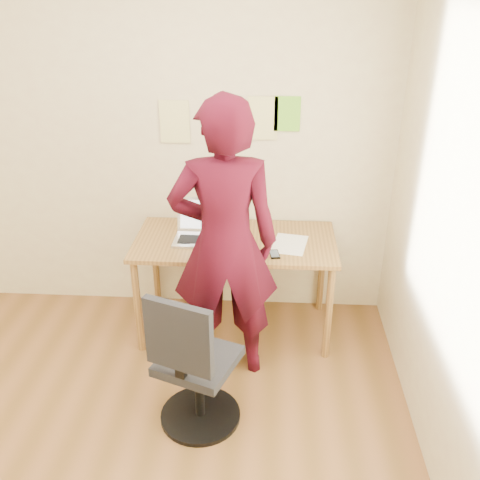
# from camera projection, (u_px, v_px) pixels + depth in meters

# --- Properties ---
(room) EXTENTS (3.58, 3.58, 2.78)m
(room) POSITION_uv_depth(u_px,v_px,m) (63.00, 250.00, 2.25)
(room) COLOR brown
(room) RESTS_ON ground
(desk) EXTENTS (1.40, 0.70, 0.74)m
(desk) POSITION_uv_depth(u_px,v_px,m) (235.00, 251.00, 3.76)
(desk) COLOR olive
(desk) RESTS_ON ground
(laptop) EXTENTS (0.36, 0.32, 0.25)m
(laptop) POSITION_uv_depth(u_px,v_px,m) (200.00, 231.00, 3.73)
(laptop) COLOR silver
(laptop) RESTS_ON desk
(paper_sheet) EXTENTS (0.27, 0.35, 0.00)m
(paper_sheet) POSITION_uv_depth(u_px,v_px,m) (290.00, 244.00, 3.66)
(paper_sheet) COLOR white
(paper_sheet) RESTS_ON desk
(phone) EXTENTS (0.08, 0.13, 0.01)m
(phone) POSITION_uv_depth(u_px,v_px,m) (274.00, 254.00, 3.52)
(phone) COLOR black
(phone) RESTS_ON desk
(wall_note_left) EXTENTS (0.21, 0.00, 0.30)m
(wall_note_left) POSITION_uv_depth(u_px,v_px,m) (175.00, 122.00, 3.75)
(wall_note_left) COLOR #E3DE87
(wall_note_left) RESTS_ON room
(wall_note_mid) EXTENTS (0.21, 0.00, 0.30)m
(wall_note_mid) POSITION_uv_depth(u_px,v_px,m) (263.00, 118.00, 3.70)
(wall_note_mid) COLOR #E3DE87
(wall_note_mid) RESTS_ON room
(wall_note_right) EXTENTS (0.18, 0.00, 0.24)m
(wall_note_right) POSITION_uv_depth(u_px,v_px,m) (287.00, 114.00, 3.67)
(wall_note_right) COLOR #70C92D
(wall_note_right) RESTS_ON room
(office_chair) EXTENTS (0.52, 0.53, 0.92)m
(office_chair) POSITION_uv_depth(u_px,v_px,m) (193.00, 371.00, 3.00)
(office_chair) COLOR black
(office_chair) RESTS_ON ground
(person) EXTENTS (0.71, 0.51, 1.84)m
(person) POSITION_uv_depth(u_px,v_px,m) (224.00, 244.00, 3.26)
(person) COLOR #3A0714
(person) RESTS_ON ground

